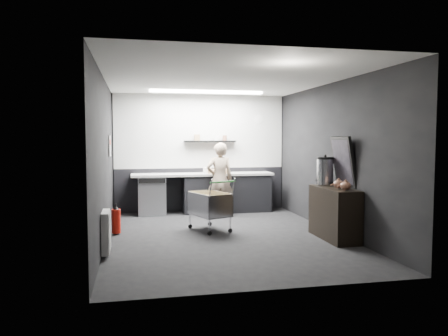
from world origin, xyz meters
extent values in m
plane|color=black|center=(0.00, 0.00, 0.00)|extent=(5.50, 5.50, 0.00)
plane|color=white|center=(0.00, 0.00, 2.70)|extent=(5.50, 5.50, 0.00)
plane|color=black|center=(0.00, 2.75, 1.35)|extent=(5.50, 0.00, 5.50)
plane|color=black|center=(0.00, -2.75, 1.35)|extent=(5.50, 0.00, 5.50)
plane|color=black|center=(-2.00, 0.00, 1.35)|extent=(0.00, 5.50, 5.50)
plane|color=black|center=(2.00, 0.00, 1.35)|extent=(0.00, 5.50, 5.50)
cube|color=beige|center=(0.00, 2.73, 1.85)|extent=(3.95, 0.02, 1.70)
cube|color=black|center=(0.00, 2.73, 0.50)|extent=(3.95, 0.02, 1.00)
cube|color=black|center=(0.20, 2.62, 1.62)|extent=(1.20, 0.22, 0.04)
cylinder|color=silver|center=(1.40, 2.72, 2.15)|extent=(0.20, 0.03, 0.20)
cube|color=silver|center=(-1.98, 1.30, 1.55)|extent=(0.02, 0.30, 0.40)
cube|color=red|center=(-1.98, 1.30, 1.62)|extent=(0.02, 0.22, 0.10)
cube|color=silver|center=(-1.94, -0.90, 0.35)|extent=(0.10, 0.50, 0.60)
cube|color=white|center=(0.00, 1.85, 2.67)|extent=(2.40, 0.20, 0.04)
cube|color=black|center=(0.55, 2.42, 0.42)|extent=(2.00, 0.56, 0.85)
cube|color=beige|center=(0.00, 2.42, 0.88)|extent=(3.20, 0.60, 0.05)
cube|color=#9EA0A5|center=(-1.15, 2.42, 0.42)|extent=(0.60, 0.58, 0.85)
cube|color=black|center=(-1.15, 2.12, 0.78)|extent=(0.56, 0.02, 0.10)
imported|color=beige|center=(0.30, 1.97, 0.80)|extent=(0.59, 0.40, 1.60)
cube|color=silver|center=(-0.18, 0.50, 0.29)|extent=(0.77, 0.93, 0.02)
cube|color=silver|center=(-0.42, 0.50, 0.49)|extent=(0.31, 0.75, 0.42)
cube|color=silver|center=(0.07, 0.50, 0.49)|extent=(0.31, 0.75, 0.42)
cube|color=silver|center=(-0.18, 0.11, 0.49)|extent=(0.49, 0.20, 0.42)
cube|color=silver|center=(-0.18, 0.89, 0.49)|extent=(0.49, 0.20, 0.42)
cylinder|color=silver|center=(-0.39, 0.14, 0.16)|extent=(0.02, 0.02, 0.28)
cylinder|color=silver|center=(0.04, 0.14, 0.16)|extent=(0.02, 0.02, 0.28)
cylinder|color=silver|center=(-0.39, 0.86, 0.16)|extent=(0.02, 0.02, 0.28)
cylinder|color=silver|center=(0.04, 0.86, 0.16)|extent=(0.02, 0.02, 0.28)
cylinder|color=green|center=(-0.18, 0.05, 0.94)|extent=(0.49, 0.22, 0.03)
cube|color=olive|center=(-0.29, 0.59, 0.48)|extent=(0.31, 0.34, 0.36)
cube|color=olive|center=(-0.04, 0.39, 0.46)|extent=(0.29, 0.32, 0.32)
cylinder|color=black|center=(-0.39, 0.14, 0.04)|extent=(0.08, 0.05, 0.07)
cylinder|color=black|center=(-0.39, 0.86, 0.04)|extent=(0.08, 0.05, 0.07)
cylinder|color=black|center=(0.04, 0.14, 0.04)|extent=(0.08, 0.05, 0.07)
cylinder|color=black|center=(0.04, 0.86, 0.04)|extent=(0.08, 0.05, 0.07)
cube|color=black|center=(1.76, -0.59, 0.43)|extent=(0.43, 1.16, 0.87)
cylinder|color=silver|center=(1.76, -0.21, 1.11)|extent=(0.29, 0.29, 0.44)
cylinder|color=black|center=(1.76, -0.21, 1.35)|extent=(0.29, 0.29, 0.04)
sphere|color=black|center=(1.76, -0.21, 1.39)|extent=(0.05, 0.05, 0.05)
ellipsoid|color=brown|center=(1.76, -0.74, 0.94)|extent=(0.17, 0.17, 0.14)
ellipsoid|color=brown|center=(1.76, -0.98, 0.94)|extent=(0.17, 0.17, 0.14)
cube|color=black|center=(1.94, -0.55, 1.30)|extent=(0.20, 0.67, 0.86)
cube|color=black|center=(1.92, -0.55, 1.30)|extent=(0.14, 0.58, 0.74)
cylinder|color=#B2160B|center=(-1.85, 0.49, 0.24)|extent=(0.16, 0.16, 0.42)
cone|color=black|center=(-1.85, 0.49, 0.47)|extent=(0.11, 0.11, 0.06)
cylinder|color=black|center=(-1.85, 0.49, 0.52)|extent=(0.03, 0.03, 0.06)
cube|color=#94744F|center=(0.34, 2.37, 0.94)|extent=(0.49, 0.40, 0.09)
cylinder|color=beige|center=(0.50, 2.42, 1.01)|extent=(0.23, 0.23, 0.23)
cube|color=silver|center=(0.10, 2.37, 0.97)|extent=(0.18, 0.15, 0.14)
camera|label=1|loc=(-1.53, -7.34, 1.71)|focal=35.00mm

